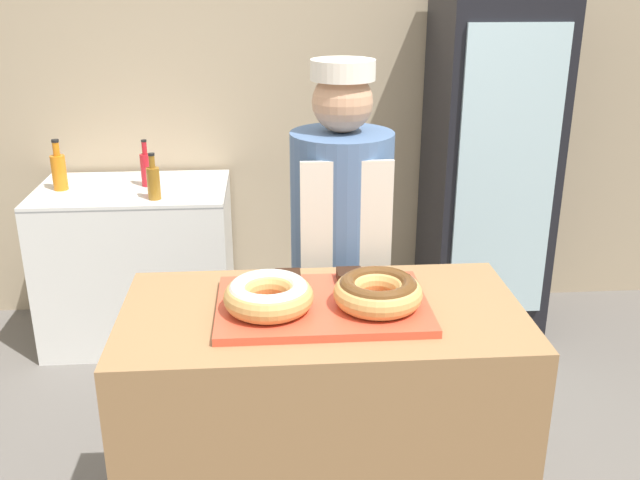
{
  "coord_description": "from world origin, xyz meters",
  "views": [
    {
      "loc": [
        -0.15,
        -1.88,
        1.91
      ],
      "look_at": [
        0.0,
        0.1,
        1.16
      ],
      "focal_mm": 40.0,
      "sensor_mm": 36.0,
      "label": 1
    }
  ],
  "objects_px": {
    "brownie_back_right": "(350,276)",
    "baker_person": "(341,270)",
    "serving_tray": "(323,305)",
    "donut_light_glaze": "(269,294)",
    "bottle_amber": "(154,182)",
    "donut_chocolate_glaze": "(378,291)",
    "chest_freezer": "(139,262)",
    "brownie_back_left": "(288,277)",
    "bottle_red": "(146,168)",
    "bottle_orange": "(59,171)",
    "beverage_fridge": "(488,168)"
  },
  "relations": [
    {
      "from": "brownie_back_right",
      "to": "baker_person",
      "type": "height_order",
      "value": "baker_person"
    },
    {
      "from": "serving_tray",
      "to": "baker_person",
      "type": "bearing_deg",
      "value": 78.76
    },
    {
      "from": "donut_light_glaze",
      "to": "bottle_amber",
      "type": "distance_m",
      "value": 1.67
    },
    {
      "from": "brownie_back_right",
      "to": "serving_tray",
      "type": "bearing_deg",
      "value": -123.2
    },
    {
      "from": "serving_tray",
      "to": "donut_chocolate_glaze",
      "type": "bearing_deg",
      "value": -13.38
    },
    {
      "from": "baker_person",
      "to": "chest_freezer",
      "type": "height_order",
      "value": "baker_person"
    },
    {
      "from": "brownie_back_left",
      "to": "bottle_red",
      "type": "relative_size",
      "value": 0.32
    },
    {
      "from": "brownie_back_right",
      "to": "bottle_orange",
      "type": "distance_m",
      "value": 2.07
    },
    {
      "from": "chest_freezer",
      "to": "bottle_orange",
      "type": "distance_m",
      "value": 0.63
    },
    {
      "from": "bottle_amber",
      "to": "bottle_orange",
      "type": "height_order",
      "value": "bottle_orange"
    },
    {
      "from": "brownie_back_right",
      "to": "bottle_red",
      "type": "relative_size",
      "value": 0.32
    },
    {
      "from": "brownie_back_left",
      "to": "baker_person",
      "type": "relative_size",
      "value": 0.05
    },
    {
      "from": "beverage_fridge",
      "to": "bottle_red",
      "type": "bearing_deg",
      "value": 178.96
    },
    {
      "from": "baker_person",
      "to": "brownie_back_right",
      "type": "bearing_deg",
      "value": -92.34
    },
    {
      "from": "donut_light_glaze",
      "to": "chest_freezer",
      "type": "distance_m",
      "value": 2.02
    },
    {
      "from": "serving_tray",
      "to": "beverage_fridge",
      "type": "relative_size",
      "value": 0.34
    },
    {
      "from": "serving_tray",
      "to": "bottle_orange",
      "type": "bearing_deg",
      "value": 125.06
    },
    {
      "from": "beverage_fridge",
      "to": "bottle_orange",
      "type": "xyz_separation_m",
      "value": [
        -2.24,
        -0.0,
        0.03
      ]
    },
    {
      "from": "donut_light_glaze",
      "to": "brownie_back_right",
      "type": "height_order",
      "value": "donut_light_glaze"
    },
    {
      "from": "bottle_amber",
      "to": "donut_chocolate_glaze",
      "type": "bearing_deg",
      "value": -61.05
    },
    {
      "from": "baker_person",
      "to": "bottle_red",
      "type": "height_order",
      "value": "baker_person"
    },
    {
      "from": "chest_freezer",
      "to": "baker_person",
      "type": "bearing_deg",
      "value": -50.18
    },
    {
      "from": "serving_tray",
      "to": "brownie_back_right",
      "type": "relative_size",
      "value": 7.89
    },
    {
      "from": "beverage_fridge",
      "to": "bottle_red",
      "type": "distance_m",
      "value": 1.81
    },
    {
      "from": "beverage_fridge",
      "to": "bottle_amber",
      "type": "bearing_deg",
      "value": -173.29
    },
    {
      "from": "brownie_back_left",
      "to": "bottle_amber",
      "type": "distance_m",
      "value": 1.52
    },
    {
      "from": "donut_chocolate_glaze",
      "to": "chest_freezer",
      "type": "relative_size",
      "value": 0.26
    },
    {
      "from": "donut_chocolate_glaze",
      "to": "bottle_red",
      "type": "bearing_deg",
      "value": 117.49
    },
    {
      "from": "donut_light_glaze",
      "to": "baker_person",
      "type": "relative_size",
      "value": 0.16
    },
    {
      "from": "brownie_back_left",
      "to": "chest_freezer",
      "type": "xyz_separation_m",
      "value": [
        -0.77,
        1.6,
        -0.59
      ]
    },
    {
      "from": "beverage_fridge",
      "to": "bottle_red",
      "type": "xyz_separation_m",
      "value": [
        -1.81,
        0.03,
        0.03
      ]
    },
    {
      "from": "bottle_orange",
      "to": "chest_freezer",
      "type": "bearing_deg",
      "value": 1.63
    },
    {
      "from": "serving_tray",
      "to": "bottle_amber",
      "type": "relative_size",
      "value": 2.66
    },
    {
      "from": "donut_chocolate_glaze",
      "to": "brownie_back_left",
      "type": "relative_size",
      "value": 3.3
    },
    {
      "from": "bottle_red",
      "to": "bottle_amber",
      "type": "height_order",
      "value": "bottle_red"
    },
    {
      "from": "serving_tray",
      "to": "brownie_back_right",
      "type": "distance_m",
      "value": 0.18
    },
    {
      "from": "baker_person",
      "to": "bottle_orange",
      "type": "xyz_separation_m",
      "value": [
        -1.33,
        1.16,
        0.1
      ]
    },
    {
      "from": "bottle_red",
      "to": "bottle_orange",
      "type": "xyz_separation_m",
      "value": [
        -0.43,
        -0.04,
        0.01
      ]
    },
    {
      "from": "chest_freezer",
      "to": "brownie_back_right",
      "type": "bearing_deg",
      "value": -58.99
    },
    {
      "from": "serving_tray",
      "to": "brownie_back_right",
      "type": "height_order",
      "value": "brownie_back_right"
    },
    {
      "from": "donut_light_glaze",
      "to": "brownie_back_right",
      "type": "bearing_deg",
      "value": 36.08
    },
    {
      "from": "donut_light_glaze",
      "to": "bottle_red",
      "type": "relative_size",
      "value": 1.05
    },
    {
      "from": "brownie_back_right",
      "to": "bottle_orange",
      "type": "height_order",
      "value": "bottle_orange"
    },
    {
      "from": "bottle_red",
      "to": "brownie_back_right",
      "type": "bearing_deg",
      "value": -61.54
    },
    {
      "from": "serving_tray",
      "to": "donut_light_glaze",
      "type": "relative_size",
      "value": 2.39
    },
    {
      "from": "brownie_back_left",
      "to": "chest_freezer",
      "type": "distance_m",
      "value": 1.87
    },
    {
      "from": "donut_chocolate_glaze",
      "to": "bottle_red",
      "type": "distance_m",
      "value": 2.04
    },
    {
      "from": "brownie_back_left",
      "to": "brownie_back_right",
      "type": "relative_size",
      "value": 1.0
    },
    {
      "from": "donut_chocolate_glaze",
      "to": "baker_person",
      "type": "xyz_separation_m",
      "value": [
        -0.04,
        0.61,
        -0.19
      ]
    },
    {
      "from": "chest_freezer",
      "to": "bottle_orange",
      "type": "xyz_separation_m",
      "value": [
        -0.35,
        -0.01,
        0.52
      ]
    }
  ]
}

